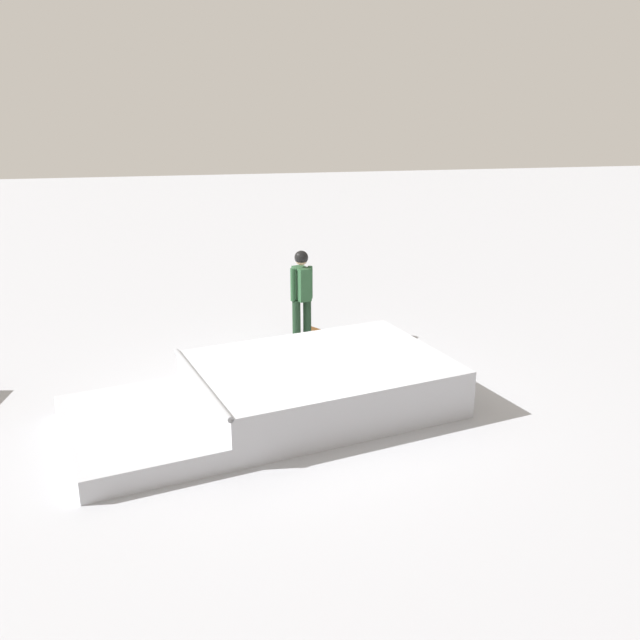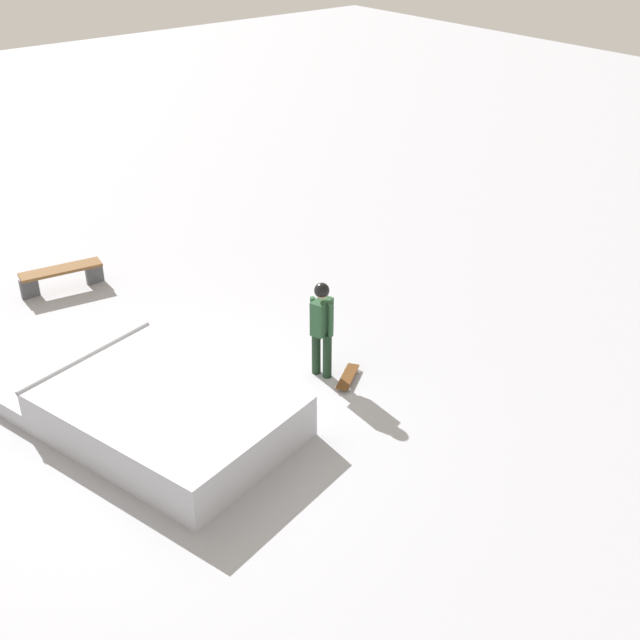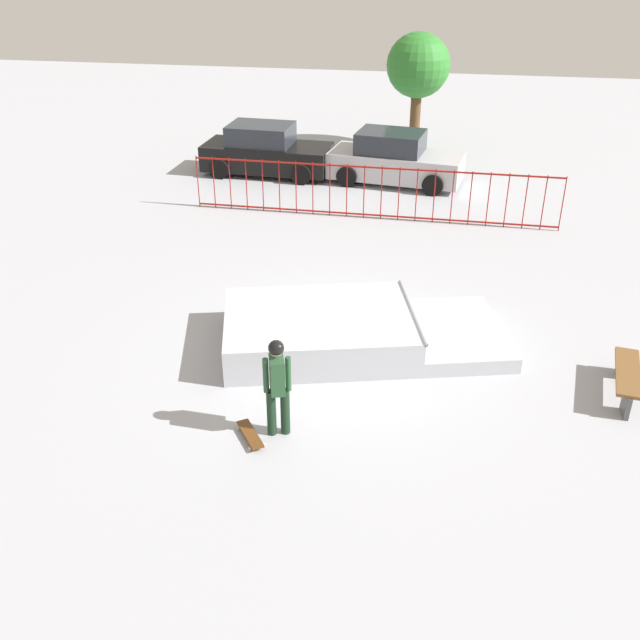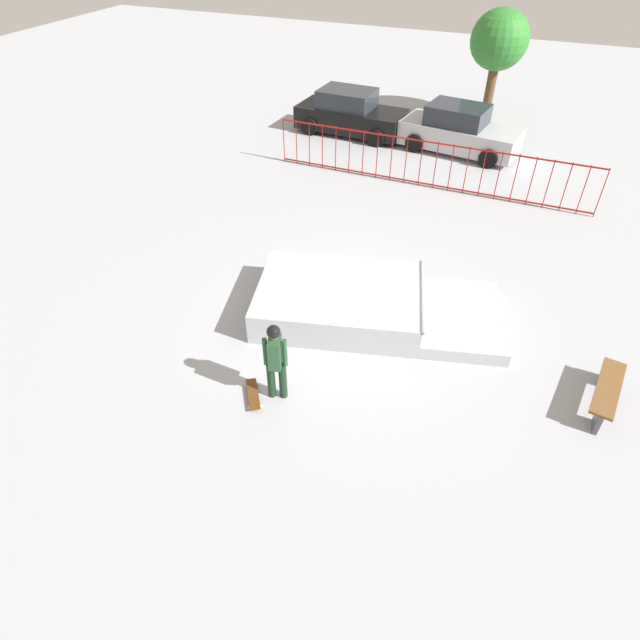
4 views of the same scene
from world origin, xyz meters
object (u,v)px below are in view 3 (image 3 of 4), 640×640
at_px(skate_ramp, 344,331).
at_px(skater, 277,381).
at_px(skateboard, 250,434).
at_px(parked_car_silver, 395,160).
at_px(distant_tree, 418,67).
at_px(parked_car_black, 266,152).
at_px(park_bench, 627,377).

bearing_deg(skate_ramp, skater, -116.74).
bearing_deg(skateboard, skate_ramp, -52.72).
bearing_deg(skater, skateboard, 99.58).
xyz_separation_m(skater, skateboard, (-0.42, -0.22, -0.93)).
xyz_separation_m(parked_car_silver, distant_tree, (0.39, 4.11, 2.13)).
bearing_deg(parked_car_black, parked_car_silver, 0.14).
relative_size(parked_car_black, parked_car_silver, 0.97).
bearing_deg(park_bench, skater, -159.82).
bearing_deg(skater, park_bench, -87.47).
xyz_separation_m(skater, park_bench, (5.71, 2.10, -0.65)).
bearing_deg(skater, distant_tree, -21.50).
bearing_deg(skateboard, parked_car_silver, -39.18).
xyz_separation_m(parked_car_black, distant_tree, (4.58, 3.88, 2.13)).
height_order(skate_ramp, skateboard, skate_ramp).
xyz_separation_m(skateboard, park_bench, (6.13, 2.31, 0.28)).
bearing_deg(distant_tree, parked_car_silver, -95.39).
distance_m(skate_ramp, park_bench, 5.14).
distance_m(skater, parked_car_silver, 13.26).
distance_m(skater, park_bench, 6.12).
bearing_deg(skate_ramp, skateboard, -123.04).
bearing_deg(parked_car_black, skater, -72.53).
bearing_deg(parked_car_silver, parked_car_black, -174.43).
relative_size(skater, parked_car_silver, 0.40).
height_order(parked_car_silver, distant_tree, distant_tree).
bearing_deg(parked_car_black, park_bench, -48.01).
bearing_deg(skate_ramp, park_bench, -23.68).
distance_m(skate_ramp, skateboard, 3.32).
bearing_deg(parked_car_silver, skateboard, -86.44).
bearing_deg(park_bench, distant_tree, 106.59).
bearing_deg(skateboard, park_bench, -103.40).
bearing_deg(skateboard, skater, -96.85).
distance_m(skate_ramp, distant_tree, 14.65).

